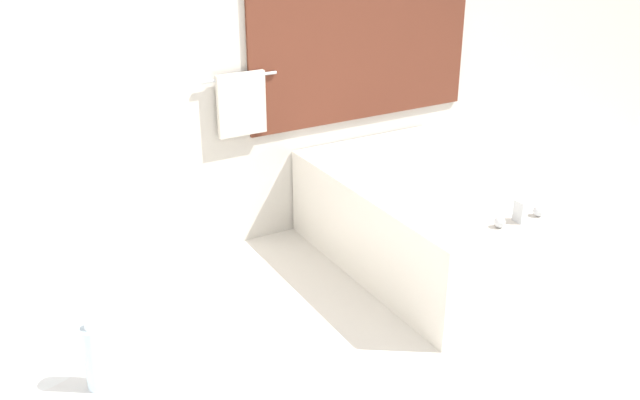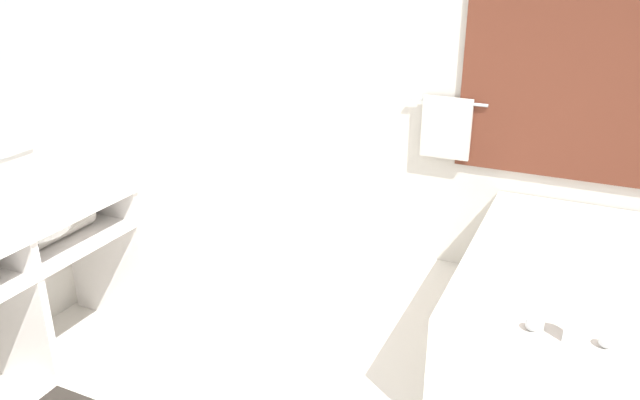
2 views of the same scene
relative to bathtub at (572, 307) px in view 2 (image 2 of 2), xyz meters
name	(u,v)px [view 2 (image 2 of 2)]	position (x,y,z in m)	size (l,w,h in m)	color
wall_back_with_blinds	(505,73)	(-0.60, 0.87, 1.02)	(7.40, 0.13, 2.70)	silver
vanity_counter	(4,263)	(-2.51, -1.33, 0.34)	(0.60, 1.40, 0.90)	white
bathtub	(572,307)	(0.00, 0.00, 0.00)	(1.10, 1.67, 0.71)	silver
water_bottle_2	(0,208)	(-2.35, -1.40, 0.68)	(0.07, 0.07, 0.22)	silver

